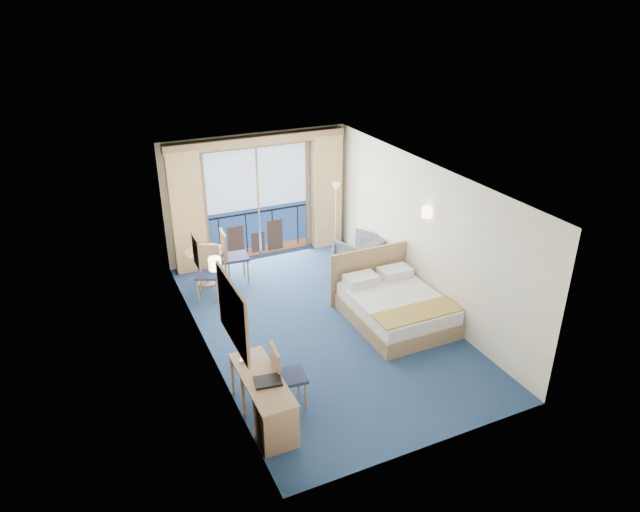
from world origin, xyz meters
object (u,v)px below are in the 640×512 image
Objects in this scene: armchair at (360,255)px; round_table at (206,259)px; desk at (273,414)px; nightstand at (388,274)px; floor_lamp at (336,200)px; bed at (394,306)px; table_chair_a at (231,253)px; desk_chair at (284,373)px; table_chair_b at (208,268)px.

round_table is (-2.98, 0.89, 0.13)m from armchair.
desk is 4.65m from round_table.
nightstand is 0.36× the size of floor_lamp.
bed is 3.85m from round_table.
bed reaches higher than desk.
desk_chair is at bearing 178.71° from table_chair_a.
table_chair_a is (0.47, -0.16, 0.09)m from round_table.
table_chair_b is at bearing 140.26° from bed.
bed is 2.24× the size of armchair.
nightstand is at bearing 40.14° from desk.
table_chair_a is at bearing -18.58° from round_table.
table_chair_a is at bearing -0.48° from desk_chair.
desk_chair is at bearing -123.86° from floor_lamp.
desk_chair is (0.37, 0.52, 0.18)m from desk.
table_chair_a reaches higher than round_table.
table_chair_b is (-0.09, -0.52, 0.04)m from round_table.
desk is 1.44× the size of table_chair_b.
table_chair_a is at bearing 55.61° from table_chair_b.
desk is (-3.51, -2.96, 0.10)m from nightstand.
armchair is at bearing 104.35° from nightstand.
round_table is at bearing -41.18° from armchair.
floor_lamp is at bearing 94.59° from nightstand.
table_chair_b reaches higher than desk.
floor_lamp reaches higher than table_chair_a.
table_chair_a is (0.80, 4.48, 0.24)m from desk.
floor_lamp is (0.38, 3.12, 0.90)m from bed.
bed is at bearing -46.53° from round_table.
table_chair_a reaches higher than table_chair_b.
round_table is at bearing -173.74° from floor_lamp.
table_chair_a is (-2.51, 0.73, 0.22)m from armchair.
nightstand is at bearing -27.79° from round_table.
bed reaches higher than armchair.
armchair is at bearing -91.85° from floor_lamp.
floor_lamp reaches higher than bed.
floor_lamp reaches higher than armchair.
desk is at bearing 150.90° from desk_chair.
nightstand is 2.21m from floor_lamp.
desk is at bearing -123.97° from floor_lamp.
floor_lamp reaches higher than nightstand.
table_chair_b is at bearing 86.71° from desk.
desk is (-2.97, -1.85, 0.09)m from bed.
desk_chair is (-2.98, -4.44, -0.63)m from floor_lamp.
bed reaches higher than round_table.
table_chair_a is at bearing 150.74° from nightstand.
table_chair_b is (-2.73, 2.27, 0.28)m from bed.
nightstand is 0.82m from armchair.
desk is 0.66m from desk_chair.
table_chair_b reaches higher than round_table.
desk_chair is at bearing 55.17° from desk.
desk_chair reaches higher than nightstand.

